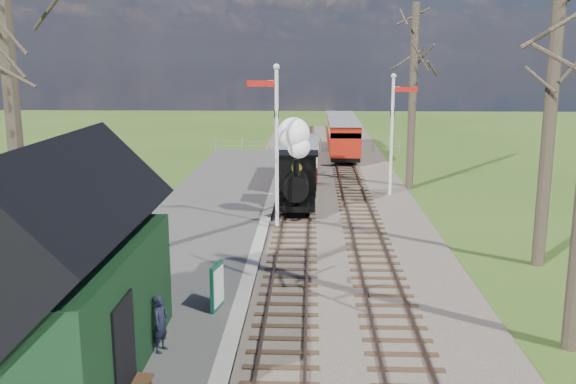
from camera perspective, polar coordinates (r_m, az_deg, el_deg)
The scene contains 17 objects.
distant_hills at distance 75.57m, azimuth 2.66°, elevation -5.50°, with size 114.40×48.00×22.02m.
ballast_bed at distance 30.40m, azimuth 3.40°, elevation -0.25°, with size 8.00×60.00×0.10m, color brown.
track_near at distance 30.38m, azimuth 0.95°, elevation -0.14°, with size 1.60×60.00×0.15m.
track_far at distance 30.44m, azimuth 5.85°, elevation -0.18°, with size 1.60×60.00×0.15m.
platform at distance 22.99m, azimuth -8.26°, elevation -4.26°, with size 5.00×44.00×0.20m, color #474442.
coping_strip at distance 22.69m, azimuth -2.52°, elevation -4.35°, with size 0.40×44.00×0.21m, color #B2AD9E.
station_shed at distance 13.37m, azimuth -19.67°, elevation -7.12°, with size 3.25×6.30×4.78m.
semaphore_near at distance 23.91m, azimuth -1.18°, elevation 5.11°, with size 1.22×0.24×6.22m.
semaphore_far at distance 30.10m, azimuth 9.37°, elevation 5.85°, with size 1.22×0.24×5.72m.
bare_trees at distance 17.86m, azimuth 4.51°, elevation 7.86°, with size 15.51×22.39×12.00m.
fence_line at distance 44.10m, azimuth 1.73°, elevation 4.24°, with size 12.60×0.08×1.00m.
locomotive at distance 26.47m, azimuth 0.77°, elevation 1.91°, with size 1.59×3.71×3.97m.
coach at distance 32.52m, azimuth 1.05°, elevation 2.93°, with size 1.85×6.35×1.95m.
red_carriage_a at distance 39.93m, azimuth 5.00°, elevation 4.64°, with size 1.92×4.75×2.02m.
red_carriage_b at distance 45.38m, azimuth 4.67°, elevation 5.52°, with size 1.92×4.75×2.02m.
sign_board at distance 16.45m, azimuth -6.31°, elevation -8.33°, with size 0.25×0.81×1.18m.
person at distance 14.37m, azimuth -11.26°, elevation -11.38°, with size 0.47×0.31×1.28m, color black.
Camera 1 is at (0.61, -7.70, 6.48)m, focal length 40.00 mm.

